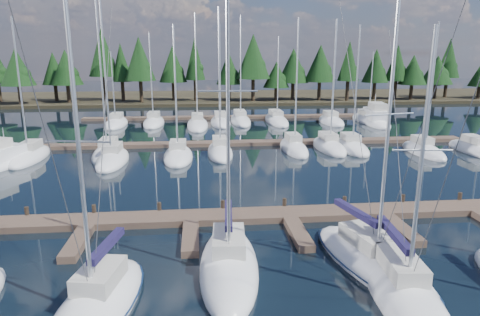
{
  "coord_description": "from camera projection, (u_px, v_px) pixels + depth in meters",
  "views": [
    {
      "loc": [
        -5.44,
        -6.73,
        10.01
      ],
      "look_at": [
        -2.6,
        22.0,
        2.92
      ],
      "focal_mm": 32.0,
      "sensor_mm": 36.0,
      "label": 1
    }
  ],
  "objects": [
    {
      "name": "ground",
      "position": [
        260.0,
        168.0,
        38.4
      ],
      "size": [
        260.0,
        260.0,
        0.0
      ],
      "primitive_type": "plane",
      "color": "black",
      "rests_on": "ground"
    },
    {
      "name": "far_shore",
      "position": [
        222.0,
        97.0,
        96.31
      ],
      "size": [
        220.0,
        30.0,
        0.6
      ],
      "primitive_type": "cube",
      "color": "#2F281A",
      "rests_on": "ground"
    },
    {
      "name": "main_dock",
      "position": [
        290.0,
        218.0,
        26.14
      ],
      "size": [
        44.0,
        6.13,
        0.9
      ],
      "color": "brown",
      "rests_on": "ground"
    },
    {
      "name": "back_docks",
      "position": [
        239.0,
        128.0,
        57.28
      ],
      "size": [
        50.0,
        21.8,
        0.4
      ],
      "color": "brown",
      "rests_on": "ground"
    },
    {
      "name": "front_sailboat_1",
      "position": [
        98.0,
        304.0,
        17.03
      ],
      "size": [
        4.27,
        8.12,
        12.69
      ],
      "color": "white",
      "rests_on": "ground"
    },
    {
      "name": "front_sailboat_2",
      "position": [
        229.0,
        265.0,
        20.18
      ],
      "size": [
        3.32,
        8.84,
        15.4
      ],
      "color": "white",
      "rests_on": "ground"
    },
    {
      "name": "front_sailboat_3",
      "position": [
        403.0,
        292.0,
        17.9
      ],
      "size": [
        3.35,
        9.14,
        11.8
      ],
      "color": "white",
      "rests_on": "ground"
    },
    {
      "name": "front_sailboat_4",
      "position": [
        371.0,
        261.0,
        20.57
      ],
      "size": [
        4.93,
        9.33,
        13.52
      ],
      "color": "white",
      "rests_on": "ground"
    },
    {
      "name": "back_sailboat_rows",
      "position": [
        245.0,
        134.0,
        53.16
      ],
      "size": [
        47.35,
        32.57,
        16.87
      ],
      "color": "white",
      "rests_on": "ground"
    },
    {
      "name": "motor_yacht_right",
      "position": [
        376.0,
        120.0,
        62.04
      ],
      "size": [
        4.81,
        10.58,
        5.11
      ],
      "color": "white",
      "rests_on": "ground"
    },
    {
      "name": "tree_line",
      "position": [
        224.0,
        66.0,
        85.1
      ],
      "size": [
        187.04,
        11.65,
        14.33
      ],
      "color": "black",
      "rests_on": "far_shore"
    }
  ]
}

